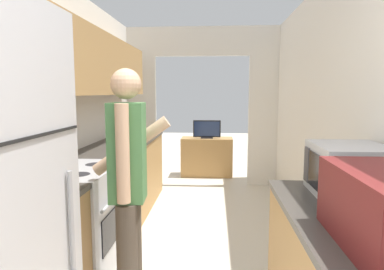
# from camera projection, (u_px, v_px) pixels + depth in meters

# --- Properties ---
(wall_left) EXTENTS (0.38, 7.28, 2.50)m
(wall_left) POSITION_uv_depth(u_px,v_px,m) (50.00, 96.00, 2.82)
(wall_left) COLOR white
(wall_left) RESTS_ON ground_plane
(wall_right) EXTENTS (0.06, 7.28, 2.50)m
(wall_right) POSITION_uv_depth(u_px,v_px,m) (363.00, 127.00, 2.32)
(wall_right) COLOR white
(wall_right) RESTS_ON ground_plane
(wall_far_with_doorway) EXTENTS (2.78, 0.06, 2.50)m
(wall_far_with_doorway) POSITION_uv_depth(u_px,v_px,m) (202.00, 96.00, 5.42)
(wall_far_with_doorway) COLOR white
(wall_far_with_doorway) RESTS_ON ground_plane
(counter_left) EXTENTS (0.62, 3.51, 0.90)m
(counter_left) POSITION_uv_depth(u_px,v_px,m) (114.00, 187.00, 3.75)
(counter_left) COLOR #B2844C
(counter_left) RESTS_ON ground_plane
(range_oven) EXTENTS (0.66, 0.79, 1.04)m
(range_oven) POSITION_uv_depth(u_px,v_px,m) (74.00, 224.00, 2.68)
(range_oven) COLOR #B7B7BC
(range_oven) RESTS_ON ground_plane
(person) EXTENTS (0.52, 0.39, 1.63)m
(person) POSITION_uv_depth(u_px,v_px,m) (128.00, 191.00, 2.14)
(person) COLOR #4C4238
(person) RESTS_ON ground_plane
(microwave) EXTENTS (0.40, 0.46, 0.29)m
(microwave) POSITION_uv_depth(u_px,v_px,m) (349.00, 171.00, 1.92)
(microwave) COLOR #B7B7BC
(microwave) RESTS_ON counter_right
(tv_cabinet) EXTENTS (0.91, 0.42, 0.68)m
(tv_cabinet) POSITION_uv_depth(u_px,v_px,m) (207.00, 157.00, 6.13)
(tv_cabinet) COLOR #B2844C
(tv_cabinet) RESTS_ON ground_plane
(television) EXTENTS (0.48, 0.16, 0.32)m
(television) POSITION_uv_depth(u_px,v_px,m) (207.00, 129.00, 6.02)
(television) COLOR black
(television) RESTS_ON tv_cabinet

